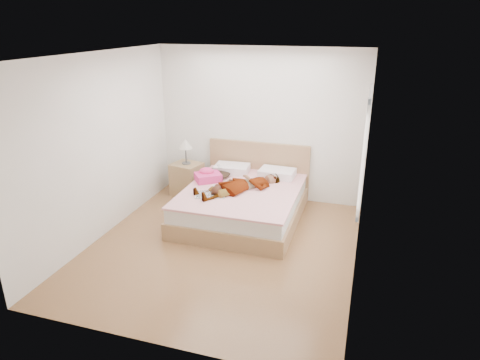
# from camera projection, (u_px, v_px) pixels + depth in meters

# --- Properties ---
(ground) EXTENTS (4.00, 4.00, 0.00)m
(ground) POSITION_uv_depth(u_px,v_px,m) (222.00, 247.00, 6.00)
(ground) COLOR #503419
(ground) RESTS_ON ground
(woman) EXTENTS (1.40, 1.50, 0.21)m
(woman) POSITION_uv_depth(u_px,v_px,m) (241.00, 183.00, 6.65)
(woman) COLOR white
(woman) RESTS_ON bed
(hair) EXTENTS (0.63, 0.70, 0.09)m
(hair) POSITION_uv_depth(u_px,v_px,m) (217.00, 173.00, 7.23)
(hair) COLOR black
(hair) RESTS_ON bed
(phone) EXTENTS (0.10, 0.10, 0.05)m
(phone) POSITION_uv_depth(u_px,v_px,m) (219.00, 166.00, 7.11)
(phone) COLOR silver
(phone) RESTS_ON bed
(room_shell) EXTENTS (4.00, 4.00, 4.00)m
(room_shell) POSITION_uv_depth(u_px,v_px,m) (365.00, 149.00, 5.25)
(room_shell) COLOR white
(room_shell) RESTS_ON ground
(bed) EXTENTS (1.80, 2.08, 1.00)m
(bed) POSITION_uv_depth(u_px,v_px,m) (243.00, 201.00, 6.82)
(bed) COLOR olive
(bed) RESTS_ON ground
(towel) EXTENTS (0.52, 0.50, 0.21)m
(towel) POSITION_uv_depth(u_px,v_px,m) (208.00, 176.00, 6.99)
(towel) COLOR #E73E73
(towel) RESTS_ON bed
(magazine) EXTENTS (0.52, 0.42, 0.03)m
(magazine) POSITION_uv_depth(u_px,v_px,m) (210.00, 195.00, 6.44)
(magazine) COLOR white
(magazine) RESTS_ON bed
(coffee_mug) EXTENTS (0.14, 0.10, 0.10)m
(coffee_mug) POSITION_uv_depth(u_px,v_px,m) (216.00, 188.00, 6.57)
(coffee_mug) COLOR silver
(coffee_mug) RESTS_ON bed
(plush_toy) EXTENTS (0.20, 0.27, 0.14)m
(plush_toy) POSITION_uv_depth(u_px,v_px,m) (217.00, 190.00, 6.44)
(plush_toy) COLOR black
(plush_toy) RESTS_ON bed
(nightstand) EXTENTS (0.57, 0.53, 1.05)m
(nightstand) POSITION_uv_depth(u_px,v_px,m) (187.00, 177.00, 7.66)
(nightstand) COLOR olive
(nightstand) RESTS_ON ground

